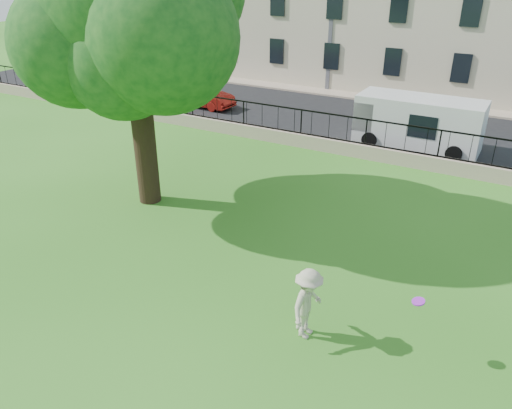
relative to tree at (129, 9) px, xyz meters
The scene contains 10 objects.
ground 9.36m from the tree, 38.49° to the right, with size 120.00×120.00×0.00m, color #2B6D1A.
retaining_wall 11.19m from the tree, 55.17° to the left, with size 50.00×0.40×0.60m, color tan.
iron_railing 10.75m from the tree, 55.17° to the left, with size 50.00×0.05×1.13m.
street 14.95m from the tree, 66.60° to the left, with size 60.00×9.00×0.01m, color black.
sidewalk 19.47m from the tree, 73.04° to the left, with size 60.00×1.40×0.12m, color tan.
tree is the anchor object (origin of this frame).
man 10.33m from the tree, 25.90° to the right, with size 1.12×0.64×1.73m, color #B5B193.
frisbee 11.70m from the tree, 17.94° to the right, with size 0.27×0.27×0.03m, color purple.
red_sedan 13.62m from the tree, 115.87° to the left, with size 1.35×3.86×1.27m, color #9E1A13.
white_van 13.41m from the tree, 55.55° to the left, with size 5.39×2.10×2.26m, color silver.
Camera 1 is at (5.86, -7.86, 7.71)m, focal length 35.00 mm.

